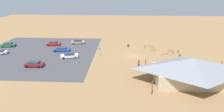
{
  "coord_description": "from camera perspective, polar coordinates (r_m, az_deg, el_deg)",
  "views": [
    {
      "loc": [
        3.27,
        49.04,
        17.91
      ],
      "look_at": [
        5.67,
        3.7,
        1.2
      ],
      "focal_mm": 29.93,
      "sensor_mm": 36.0,
      "label": 1
    }
  ],
  "objects": [
    {
      "name": "parking_lot_asphalt",
      "position": [
        58.11,
        -21.47,
        0.83
      ],
      "size": [
        32.75,
        34.02,
        0.05
      ],
      "primitive_type": "cube",
      "color": "#424247",
      "rests_on": "ground"
    },
    {
      "name": "bicycle_green_by_bin",
      "position": [
        57.77,
        19.53,
        1.36
      ],
      "size": [
        0.76,
        1.59,
        0.85
      ],
      "color": "black",
      "rests_on": "ground"
    },
    {
      "name": "car_maroon_second_row",
      "position": [
        48.31,
        -22.63,
        -2.25
      ],
      "size": [
        4.4,
        1.86,
        1.39
      ],
      "color": "maroon",
      "rests_on": "parking_lot_asphalt"
    },
    {
      "name": "bicycle_orange_edge_south",
      "position": [
        55.85,
        18.11,
        0.84
      ],
      "size": [
        0.66,
        1.57,
        0.8
      ],
      "color": "black",
      "rests_on": "ground"
    },
    {
      "name": "bicycle_silver_yard_center",
      "position": [
        60.33,
        11.98,
        2.88
      ],
      "size": [
        1.74,
        0.48,
        0.89
      ],
      "color": "black",
      "rests_on": "ground"
    },
    {
      "name": "bicycle_teal_yard_left",
      "position": [
        53.56,
        19.97,
        -0.14
      ],
      "size": [
        1.17,
        1.36,
        0.92
      ],
      "color": "black",
      "rests_on": "ground"
    },
    {
      "name": "ground",
      "position": [
        52.31,
        6.43,
        0.05
      ],
      "size": [
        160.0,
        160.0,
        0.0
      ],
      "primitive_type": "plane",
      "color": "#937047",
      "rests_on": "ground"
    },
    {
      "name": "car_white_mid_lot",
      "position": [
        51.49,
        -12.87,
        0.2
      ],
      "size": [
        4.84,
        2.88,
        1.39
      ],
      "color": "white",
      "rests_on": "parking_lot_asphalt"
    },
    {
      "name": "trash_bin",
      "position": [
        59.83,
        4.98,
        3.16
      ],
      "size": [
        0.6,
        0.6,
        0.9
      ],
      "primitive_type": "cylinder",
      "color": "brown",
      "rests_on": "ground"
    },
    {
      "name": "car_blue_front_row",
      "position": [
        57.31,
        -15.1,
        2.0
      ],
      "size": [
        4.74,
        1.9,
        1.25
      ],
      "color": "#1E42B2",
      "rests_on": "parking_lot_asphalt"
    },
    {
      "name": "lot_sign",
      "position": [
        52.0,
        -3.82,
        1.66
      ],
      "size": [
        0.56,
        0.08,
        2.2
      ],
      "color": "#99999E",
      "rests_on": "ground"
    },
    {
      "name": "car_tan_by_curb",
      "position": [
        64.16,
        -10.41,
        4.35
      ],
      "size": [
        4.7,
        2.38,
        1.39
      ],
      "color": "tan",
      "rests_on": "parking_lot_asphalt"
    },
    {
      "name": "visitor_crossing_yard",
      "position": [
        45.43,
        8.16,
        -1.92
      ],
      "size": [
        0.36,
        0.39,
        1.82
      ],
      "color": "#2D3347",
      "rests_on": "ground"
    },
    {
      "name": "bicycle_red_back_row",
      "position": [
        59.78,
        10.05,
        2.8
      ],
      "size": [
        0.48,
        1.63,
        0.8
      ],
      "color": "black",
      "rests_on": "ground"
    },
    {
      "name": "car_red_back_corner",
      "position": [
        63.97,
        -17.45,
        3.7
      ],
      "size": [
        4.36,
        1.94,
        1.42
      ],
      "color": "red",
      "rests_on": "parking_lot_asphalt"
    },
    {
      "name": "bicycle_black_edge_north",
      "position": [
        57.02,
        12.4,
        1.83
      ],
      "size": [
        1.79,
        0.55,
        0.91
      ],
      "color": "black",
      "rests_on": "ground"
    },
    {
      "name": "bicycle_purple_yard_right",
      "position": [
        57.58,
        17.67,
        1.47
      ],
      "size": [
        1.48,
        0.81,
        0.78
      ],
      "color": "black",
      "rests_on": "ground"
    },
    {
      "name": "bike_pavilion",
      "position": [
        39.73,
        23.19,
        -3.64
      ],
      "size": [
        17.1,
        10.54,
        5.2
      ],
      "color": "#C6B28E",
      "rests_on": "ground"
    },
    {
      "name": "bicycle_white_mid_cluster",
      "position": [
        54.95,
        15.77,
        0.8
      ],
      "size": [
        1.72,
        0.48,
        0.8
      ],
      "color": "black",
      "rests_on": "ground"
    },
    {
      "name": "bicycle_yellow_near_sign",
      "position": [
        55.15,
        20.02,
        0.38
      ],
      "size": [
        0.48,
        1.67,
        0.82
      ],
      "color": "black",
      "rests_on": "ground"
    },
    {
      "name": "car_green_aisle_side",
      "position": [
        68.26,
        -29.1,
        3.04
      ],
      "size": [
        4.46,
        2.35,
        1.37
      ],
      "color": "#1E6B3D",
      "rests_on": "parking_lot_asphalt"
    }
  ]
}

